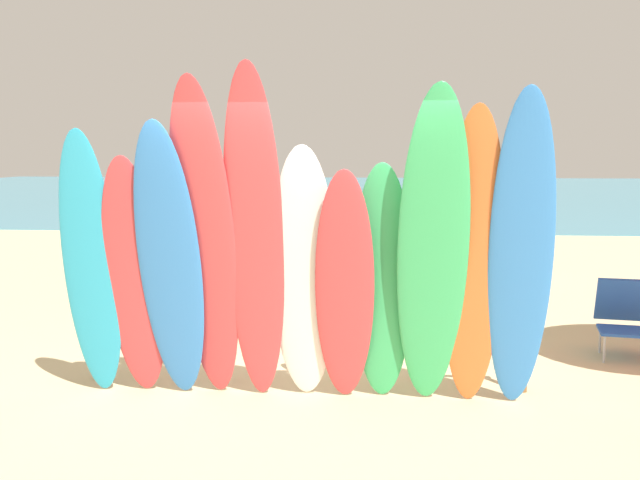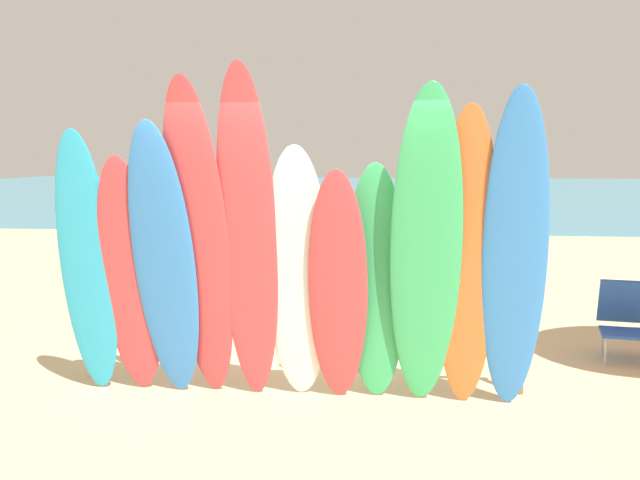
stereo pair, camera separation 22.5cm
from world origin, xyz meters
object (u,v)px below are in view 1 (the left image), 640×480
surfboard_white_5 (304,276)px  distant_boat (196,198)px  surfboard_rack (306,326)px  surfboard_blue_2 (170,265)px  surfboard_red_4 (255,239)px  surfboard_blue_10 (521,254)px  beachgoer_near_rack (245,242)px  surfboard_teal_0 (91,266)px  surfboard_red_1 (134,279)px  surfboard_orange_9 (473,261)px  surfboard_red_6 (345,289)px  beach_chair_red (622,315)px  beachgoer_strolling (230,214)px  surfboard_green_8 (433,252)px  beachgoer_photographing (161,218)px  surfboard_red_3 (205,245)px  beachgoer_midbeach (526,225)px  surfboard_green_7 (382,284)px

surfboard_white_5 → distant_boat: (-7.26, 23.99, -0.92)m
surfboard_rack → surfboard_blue_2: (-1.07, -0.58, 0.64)m
distant_boat → surfboard_red_4: bearing=-74.1°
surfboard_blue_10 → beachgoer_near_rack: bearing=132.8°
surfboard_teal_0 → surfboard_blue_10: (3.55, -0.04, 0.15)m
surfboard_teal_0 → distant_boat: bearing=98.7°
surfboard_red_1 → surfboard_orange_9: (2.83, -0.01, 0.20)m
surfboard_red_1 → surfboard_white_5: (1.45, 0.02, 0.04)m
surfboard_blue_2 → surfboard_blue_10: surfboard_blue_10 is taller
surfboard_red_6 → surfboard_orange_9: 1.07m
surfboard_blue_10 → beach_chair_red: surfboard_blue_10 is taller
beachgoer_strolling → surfboard_orange_9: bearing=9.4°
surfboard_green_8 → beachgoer_photographing: surfboard_green_8 is taller
surfboard_red_3 → beachgoer_midbeach: surfboard_red_3 is taller
surfboard_green_7 → surfboard_green_8: 0.54m
surfboard_green_8 → beach_chair_red: surfboard_green_8 is taller
surfboard_blue_10 → distant_boat: (-9.00, 24.08, -1.13)m
surfboard_blue_2 → beachgoer_photographing: (-2.19, 6.75, -0.25)m
surfboard_green_8 → surfboard_blue_10: (0.69, 0.02, -0.01)m
surfboard_red_4 → surfboard_white_5: size_ratio=1.29×
beachgoer_near_rack → surfboard_red_1: bearing=97.3°
surfboard_white_5 → distant_boat: 25.08m
beachgoer_photographing → surfboard_red_4: bearing=144.0°
surfboard_red_1 → beachgoer_near_rack: 3.51m
surfboard_rack → surfboard_red_3: bearing=-143.1°
surfboard_green_7 → beachgoer_photographing: size_ratio=1.27×
surfboard_red_1 → surfboard_white_5: size_ratio=0.96×
surfboard_green_8 → beachgoer_photographing: size_ratio=1.66×
surfboard_white_5 → beach_chair_red: 3.69m
surfboard_red_6 → surfboard_orange_9: surfboard_orange_9 is taller
surfboard_red_3 → surfboard_white_5: surfboard_red_3 is taller
surfboard_orange_9 → surfboard_blue_10: 0.37m
surfboard_orange_9 → beach_chair_red: surfboard_orange_9 is taller
surfboard_green_7 → beachgoer_midbeach: surfboard_green_7 is taller
beachgoer_photographing → surfboard_rack: bearing=148.6°
surfboard_rack → surfboard_green_8: 1.46m
surfboard_teal_0 → surfboard_green_7: surfboard_teal_0 is taller
surfboard_green_7 → surfboard_orange_9: 0.77m
surfboard_red_4 → beachgoer_strolling: 9.06m
surfboard_blue_2 → beach_chair_red: bearing=27.1°
surfboard_blue_2 → beachgoer_strolling: surfboard_blue_2 is taller
surfboard_rack → surfboard_teal_0: 1.95m
surfboard_red_6 → beachgoer_strolling: size_ratio=1.39×
surfboard_rack → surfboard_white_5: 0.73m
surfboard_green_7 → surfboard_white_5: bearing=-171.1°
surfboard_green_7 → beach_chair_red: bearing=36.7°
surfboard_blue_10 → surfboard_rack: bearing=165.8°
beachgoer_strolling → surfboard_rack: bearing=2.1°
surfboard_red_1 → distant_boat: surfboard_red_1 is taller
surfboard_red_6 → beachgoer_near_rack: (-1.52, 3.51, -0.07)m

